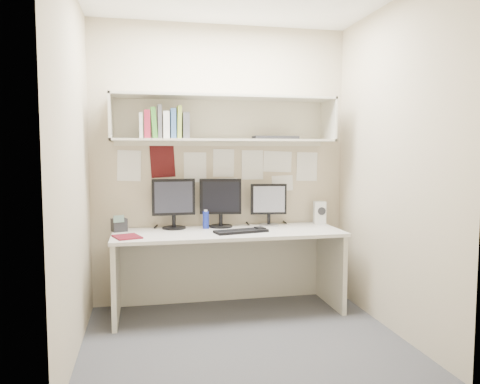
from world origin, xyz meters
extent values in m
cube|color=#424246|center=(0.00, 0.00, 0.00)|extent=(2.40, 2.00, 0.01)
cube|color=#BBAC8F|center=(0.00, 1.00, 1.30)|extent=(2.40, 0.02, 2.60)
cube|color=#BBAC8F|center=(0.00, -1.00, 1.30)|extent=(2.40, 0.02, 2.60)
cube|color=#BBAC8F|center=(-1.20, 0.00, 1.30)|extent=(0.02, 2.00, 2.60)
cube|color=#BBAC8F|center=(1.20, 0.00, 1.30)|extent=(0.02, 2.00, 2.60)
cube|color=beige|center=(0.00, 0.64, 0.71)|extent=(2.00, 0.70, 0.03)
cube|color=beige|center=(0.00, 0.97, 0.35)|extent=(1.96, 0.02, 0.70)
cube|color=beige|center=(0.00, 0.81, 1.53)|extent=(2.00, 0.38, 0.02)
cube|color=beige|center=(0.00, 0.81, 1.91)|extent=(2.00, 0.38, 0.02)
cube|color=beige|center=(0.00, 0.99, 1.72)|extent=(2.00, 0.02, 0.40)
cube|color=beige|center=(-0.99, 0.81, 1.72)|extent=(0.02, 0.38, 0.40)
cube|color=beige|center=(0.99, 0.81, 1.72)|extent=(0.02, 0.38, 0.40)
cylinder|color=black|center=(-0.46, 0.86, 0.74)|extent=(0.21, 0.21, 0.02)
cylinder|color=black|center=(-0.46, 0.86, 0.80)|extent=(0.03, 0.03, 0.11)
cube|color=black|center=(-0.46, 0.87, 1.02)|extent=(0.39, 0.04, 0.33)
cube|color=black|center=(-0.46, 0.85, 1.02)|extent=(0.34, 0.01, 0.28)
cylinder|color=black|center=(-0.03, 0.86, 0.74)|extent=(0.21, 0.21, 0.02)
cylinder|color=black|center=(-0.03, 0.86, 0.80)|extent=(0.03, 0.03, 0.11)
cube|color=black|center=(-0.03, 0.87, 1.01)|extent=(0.38, 0.11, 0.33)
cube|color=black|center=(-0.03, 0.85, 1.01)|extent=(0.33, 0.07, 0.28)
cylinder|color=#A5A5AA|center=(0.43, 0.86, 0.74)|extent=(0.19, 0.19, 0.01)
cylinder|color=black|center=(0.43, 0.86, 0.79)|extent=(0.03, 0.03, 0.09)
cube|color=black|center=(0.43, 0.87, 0.98)|extent=(0.34, 0.08, 0.29)
cube|color=#A5A5AA|center=(0.43, 0.85, 0.98)|extent=(0.29, 0.05, 0.25)
cube|color=black|center=(0.09, 0.54, 0.74)|extent=(0.48, 0.26, 0.02)
cube|color=black|center=(0.27, 0.57, 0.75)|extent=(0.09, 0.12, 0.03)
cube|color=beige|center=(0.94, 0.87, 0.84)|extent=(0.13, 0.13, 0.22)
cylinder|color=black|center=(0.94, 0.81, 0.86)|extent=(0.08, 0.02, 0.08)
cylinder|color=navy|center=(-0.18, 0.80, 0.81)|extent=(0.06, 0.06, 0.16)
cylinder|color=white|center=(-0.18, 0.80, 0.89)|extent=(0.03, 0.03, 0.02)
cube|color=#580F19|center=(-0.86, 0.50, 0.74)|extent=(0.26, 0.29, 0.01)
cube|color=black|center=(-0.94, 0.82, 0.79)|extent=(0.15, 0.14, 0.11)
cube|color=#4C6659|center=(-0.94, 0.76, 0.85)|extent=(0.09, 0.04, 0.06)
cube|color=#B7B9B2|center=(-0.74, 0.76, 1.65)|extent=(0.03, 0.18, 0.22)
cube|color=maroon|center=(-0.69, 0.76, 1.66)|extent=(0.05, 0.18, 0.24)
cube|color=#387B29|center=(-0.63, 0.76, 1.67)|extent=(0.04, 0.18, 0.26)
cube|color=#4F4E53|center=(-0.58, 0.76, 1.68)|extent=(0.03, 0.18, 0.29)
cube|color=silver|center=(-0.53, 0.76, 1.66)|extent=(0.05, 0.18, 0.23)
cube|color=#355686|center=(-0.46, 0.76, 1.67)|extent=(0.04, 0.18, 0.26)
cube|color=#89A135|center=(-0.41, 0.76, 1.68)|extent=(0.04, 0.18, 0.28)
cube|color=#47484A|center=(-0.36, 0.76, 1.65)|extent=(0.06, 0.18, 0.22)
cube|color=black|center=(0.47, 0.80, 1.55)|extent=(0.41, 0.16, 0.03)
camera|label=1|loc=(-0.73, -3.37, 1.43)|focal=35.00mm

